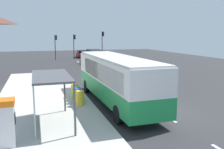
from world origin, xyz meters
The scene contains 22 objects.
ground_plane centered at (0.00, 14.00, -0.02)m, with size 56.00×92.00×0.04m, color #2D2D30.
sidewalk_platform centered at (-6.40, 2.00, 0.09)m, with size 6.20×30.00×0.18m, color beige.
lane_stripe_seg_1 centered at (0.25, -1.00, 0.01)m, with size 0.16×2.20×0.01m, color silver.
lane_stripe_seg_2 centered at (0.25, 4.00, 0.01)m, with size 0.16×2.20×0.01m, color silver.
lane_stripe_seg_3 centered at (0.25, 9.00, 0.01)m, with size 0.16×2.20×0.01m, color silver.
lane_stripe_seg_4 centered at (0.25, 14.00, 0.01)m, with size 0.16×2.20×0.01m, color silver.
lane_stripe_seg_5 centered at (0.25, 19.00, 0.01)m, with size 0.16×2.20×0.01m, color silver.
lane_stripe_seg_6 centered at (0.25, 24.00, 0.01)m, with size 0.16×2.20×0.01m, color silver.
lane_stripe_seg_7 centered at (0.25, 29.00, 0.01)m, with size 0.16×2.20×0.01m, color silver.
bus centered at (-1.71, 2.47, 1.84)m, with size 2.68×11.05×3.21m.
white_van centered at (2.20, 24.11, 1.34)m, with size 2.15×5.25×2.30m.
sedan_near centered at (2.30, 28.40, 0.79)m, with size 1.85×4.40×1.52m.
sedan_far centered at (2.30, 36.52, 0.79)m, with size 2.00×4.48×1.52m.
ticket_machine centered at (-8.02, -2.74, 1.17)m, with size 0.66×0.76×1.94m.
recycling_bin_yellow centered at (-4.20, 2.10, 0.66)m, with size 0.52×0.52×0.95m, color yellow.
recycling_bin_blue centered at (-4.20, 2.80, 0.66)m, with size 0.52×0.52×0.95m, color blue.
recycling_bin_green centered at (-4.20, 3.50, 0.66)m, with size 0.52×0.52×0.95m, color green.
recycling_bin_orange centered at (-4.20, 4.20, 0.66)m, with size 0.52×0.52×0.95m, color orange.
traffic_light_near_side centered at (5.50, 32.00, 3.47)m, with size 0.49×0.28×5.24m.
traffic_light_far_side centered at (-3.10, 32.80, 3.07)m, with size 0.49×0.28×4.59m.
traffic_light_median centered at (0.40, 33.60, 3.12)m, with size 0.49×0.28×4.67m.
bus_shelter centered at (-6.41, -0.71, 2.10)m, with size 1.80×4.00×2.50m.
Camera 1 is at (-6.82, -13.08, 4.67)m, focal length 39.55 mm.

